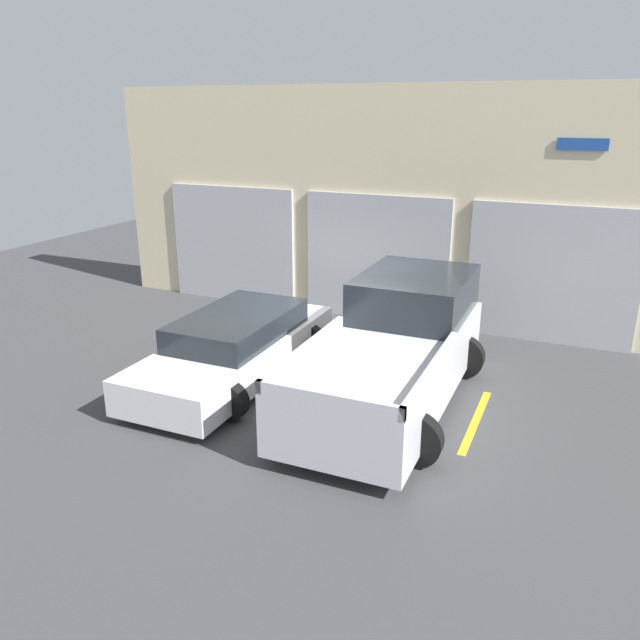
% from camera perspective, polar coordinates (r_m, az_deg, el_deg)
% --- Properties ---
extents(ground_plane, '(28.00, 28.00, 0.00)m').
position_cam_1_polar(ground_plane, '(11.64, 1.16, -4.27)').
color(ground_plane, '#3D3D3F').
extents(shophouse_building, '(13.59, 0.68, 5.05)m').
position_cam_1_polar(shophouse_building, '(13.96, 6.44, 10.08)').
color(shophouse_building, beige).
rests_on(shophouse_building, ground).
extents(pickup_truck, '(2.50, 5.12, 1.86)m').
position_cam_1_polar(pickup_truck, '(10.21, 6.91, -2.63)').
color(pickup_truck, silver).
rests_on(pickup_truck, ground).
extents(sedan_white, '(2.12, 4.72, 1.15)m').
position_cam_1_polar(sedan_white, '(11.16, -7.67, -2.44)').
color(sedan_white, white).
rests_on(sedan_white, ground).
extents(parking_stripe_far_left, '(0.12, 2.20, 0.01)m').
position_cam_1_polar(parking_stripe_far_left, '(12.09, -13.41, -3.88)').
color(parking_stripe_far_left, gold).
rests_on(parking_stripe_far_left, ground).
extents(parking_stripe_left, '(0.12, 2.20, 0.01)m').
position_cam_1_polar(parking_stripe_left, '(10.73, -1.08, -6.34)').
color(parking_stripe_left, gold).
rests_on(parking_stripe_left, ground).
extents(parking_stripe_centre, '(0.12, 2.20, 0.01)m').
position_cam_1_polar(parking_stripe_centre, '(10.00, 14.04, -8.92)').
color(parking_stripe_centre, gold).
rests_on(parking_stripe_centre, ground).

